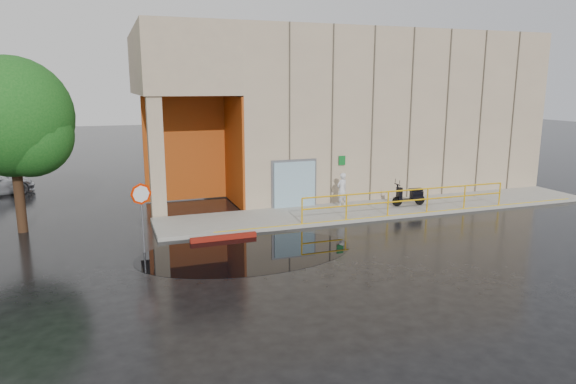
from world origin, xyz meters
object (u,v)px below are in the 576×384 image
Objects in this scene: stop_sign at (141,202)px; tree_near at (16,122)px; person at (342,190)px; scooter at (409,190)px; red_curb at (224,238)px.

stop_sign is 6.14m from tree_near.
scooter is (2.92, -0.83, -0.06)m from person.
stop_sign is 0.36× the size of tree_near.
person reaches higher than scooter.
stop_sign is 3.27m from red_curb.
tree_near is at bearing 152.78° from red_curb.
person is at bearing 23.78° from stop_sign.
stop_sign is (-8.72, -3.25, 0.82)m from person.
tree_near is (-12.70, 0.76, 3.23)m from person.
scooter is at bearing 145.97° from person.
scooter is at bearing 15.07° from stop_sign.
red_curb is (-8.85, -1.89, -0.76)m from scooter.
scooter is 0.66× the size of red_curb.
tree_near reaches higher than person.
tree_near reaches higher than stop_sign.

